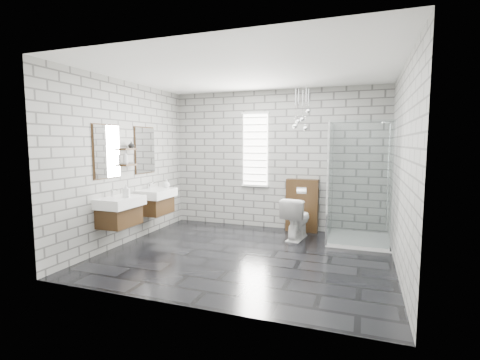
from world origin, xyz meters
The scene contains 20 objects.
floor centered at (0.00, 0.00, -0.01)m, with size 4.20×3.60×0.02m, color black.
ceiling centered at (0.00, 0.00, 2.71)m, with size 4.20×3.60×0.02m, color white.
wall_back centered at (0.00, 1.81, 1.35)m, with size 4.20×0.02×2.70m, color #9A9A95.
wall_front centered at (0.00, -1.81, 1.35)m, with size 4.20×0.02×2.70m, color #9A9A95.
wall_left centered at (-2.11, 0.00, 1.35)m, with size 0.02×3.60×2.70m, color #9A9A95.
wall_right centered at (2.11, 0.00, 1.35)m, with size 0.02×3.60×2.70m, color #9A9A95.
vanity_left centered at (-1.91, -0.49, 0.76)m, with size 0.47×0.70×1.57m.
vanity_right centered at (-1.91, 0.50, 0.76)m, with size 0.47×0.70×1.57m.
shelf_lower centered at (-2.03, -0.05, 1.32)m, with size 0.14×0.30×0.03m, color #3D2712.
shelf_upper centered at (-2.03, -0.05, 1.58)m, with size 0.14×0.30×0.03m, color #3D2712.
window centered at (-0.40, 1.78, 1.55)m, with size 0.56×0.05×1.48m.
cistern_panel centered at (0.56, 1.70, 0.50)m, with size 0.60×0.20×1.00m, color #3D2712.
flush_plate centered at (0.56, 1.60, 0.80)m, with size 0.18×0.01×0.12m, color silver.
shower_enclosure centered at (1.50, 1.18, 0.50)m, with size 1.00×1.00×2.03m.
pendant_cluster centered at (0.59, 1.37, 2.07)m, with size 0.30×0.23×0.81m.
toilet centered at (0.56, 1.14, 0.37)m, with size 0.41×0.72×0.74m, color white.
soap_bottle_a centered at (-1.77, -0.46, 0.95)m, with size 0.09×0.10×0.21m, color #B2B2B2.
soap_bottle_b centered at (-1.82, 0.77, 0.93)m, with size 0.12×0.12×0.15m, color #B2B2B2.
soap_bottle_c centered at (-2.02, -0.13, 1.44)m, with size 0.08×0.08×0.22m, color #B2B2B2.
vase centered at (-2.02, 0.02, 1.65)m, with size 0.10×0.10×0.11m, color #B2B2B2.
Camera 1 is at (1.64, -4.84, 1.68)m, focal length 26.00 mm.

